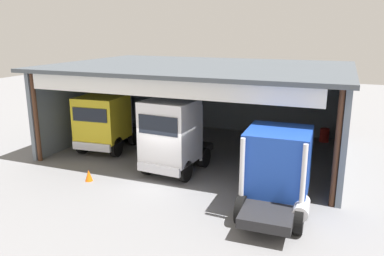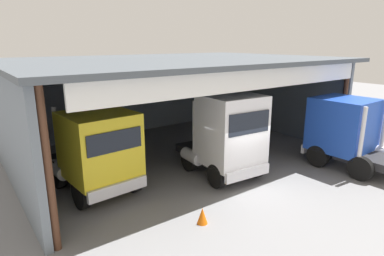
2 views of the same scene
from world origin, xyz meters
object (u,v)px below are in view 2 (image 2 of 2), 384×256
at_px(tool_cart, 88,135).
at_px(traffic_cone, 202,216).
at_px(truck_white_center_left_bay, 227,135).
at_px(truck_yellow_center_right_bay, 96,151).
at_px(oil_drum, 216,115).
at_px(truck_blue_center_bay, 346,131).

height_order(tool_cart, traffic_cone, tool_cart).
bearing_deg(truck_white_center_left_bay, tool_cart, -64.73).
xyz_separation_m(truck_white_center_left_bay, tool_cart, (-3.25, 8.57, -1.44)).
height_order(truck_yellow_center_right_bay, tool_cart, truck_yellow_center_right_bay).
relative_size(oil_drum, traffic_cone, 1.55).
bearing_deg(truck_blue_center_bay, truck_yellow_center_right_bay, 157.05).
distance_m(truck_yellow_center_right_bay, traffic_cone, 4.92).
relative_size(truck_white_center_left_bay, oil_drum, 5.41).
bearing_deg(oil_drum, truck_yellow_center_right_bay, -150.51).
distance_m(truck_yellow_center_right_bay, truck_white_center_left_bay, 5.50).
bearing_deg(truck_blue_center_bay, traffic_cone, 178.99).
xyz_separation_m(truck_blue_center_bay, traffic_cone, (-8.78, -0.05, -1.50)).
distance_m(truck_blue_center_bay, tool_cart, 14.08).
bearing_deg(truck_white_center_left_bay, traffic_cone, 41.09).
bearing_deg(traffic_cone, truck_blue_center_bay, 0.33).
bearing_deg(oil_drum, traffic_cone, -132.32).
height_order(truck_yellow_center_right_bay, truck_blue_center_bay, truck_yellow_center_right_bay).
xyz_separation_m(truck_yellow_center_right_bay, traffic_cone, (1.90, -4.28, -1.50)).
relative_size(truck_yellow_center_right_bay, truck_white_center_left_bay, 1.08).
bearing_deg(truck_yellow_center_right_bay, truck_blue_center_bay, 154.00).
relative_size(truck_white_center_left_bay, tool_cart, 4.69).
height_order(truck_white_center_left_bay, oil_drum, truck_white_center_left_bay).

